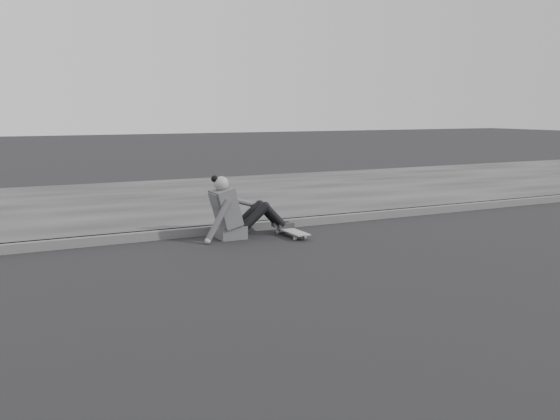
{
  "coord_description": "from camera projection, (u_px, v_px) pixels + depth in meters",
  "views": [
    {
      "loc": [
        -6.21,
        -5.59,
        1.74
      ],
      "look_at": [
        -2.73,
        1.29,
        0.5
      ],
      "focal_mm": 40.0,
      "sensor_mm": 36.0,
      "label": 1
    }
  ],
  "objects": [
    {
      "name": "ground",
      "position": [
        516.0,
        248.0,
        7.97
      ],
      "size": [
        80.0,
        80.0,
        0.0
      ],
      "primitive_type": "plane",
      "color": "black",
      "rests_on": "ground"
    },
    {
      "name": "curb",
      "position": [
        393.0,
        213.0,
        10.23
      ],
      "size": [
        24.0,
        0.16,
        0.12
      ],
      "primitive_type": "cube",
      "color": "#515151",
      "rests_on": "ground"
    },
    {
      "name": "sidewalk",
      "position": [
        304.0,
        192.0,
        12.9
      ],
      "size": [
        24.0,
        6.0,
        0.12
      ],
      "primitive_type": "cube",
      "color": "#353535",
      "rests_on": "ground"
    },
    {
      "name": "skateboard",
      "position": [
        291.0,
        231.0,
        8.67
      ],
      "size": [
        0.2,
        0.78,
        0.09
      ],
      "color": "gray",
      "rests_on": "ground"
    },
    {
      "name": "seated_woman",
      "position": [
        235.0,
        212.0,
        8.52
      ],
      "size": [
        1.38,
        0.46,
        0.88
      ],
      "color": "#494A4C",
      "rests_on": "ground"
    }
  ]
}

